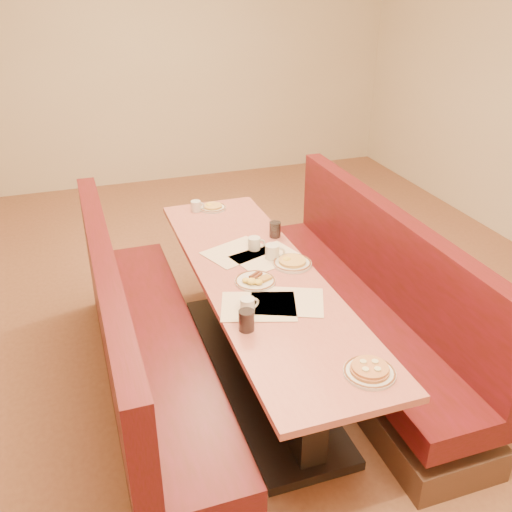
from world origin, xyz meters
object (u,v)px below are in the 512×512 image
object	(u,v)px
coffee_mug_b	(248,305)
soda_tumbler_mid	(275,230)
eggs_plate	(255,281)
coffee_mug_a	(273,252)
pancake_plate	(370,371)
soda_tumbler_near	(246,320)
booth_left	(143,352)
coffee_mug_c	(255,244)
booth_right	(363,309)
coffee_mug_d	(196,206)
diner_table	(259,328)

from	to	relation	value
coffee_mug_b	soda_tumbler_mid	xyz separation A→B (m)	(0.47, 0.84, 0.01)
eggs_plate	coffee_mug_a	size ratio (longest dim) A/B	1.94
pancake_plate	soda_tumbler_mid	bearing A→B (deg)	85.92
eggs_plate	soda_tumbler_near	distance (m)	0.48
booth_left	coffee_mug_c	xyz separation A→B (m)	(0.82, 0.34, 0.43)
booth_right	pancake_plate	size ratio (longest dim) A/B	10.38
booth_right	coffee_mug_c	bearing A→B (deg)	152.42
coffee_mug_b	soda_tumbler_near	size ratio (longest dim) A/B	1.00
booth_left	coffee_mug_b	bearing A→B (deg)	-33.61
coffee_mug_d	soda_tumbler_near	world-z (taller)	soda_tumbler_near
booth_left	soda_tumbler_mid	bearing A→B (deg)	25.57
coffee_mug_b	soda_tumbler_near	bearing A→B (deg)	-126.24
coffee_mug_a	pancake_plate	bearing A→B (deg)	-67.36
diner_table	soda_tumbler_near	bearing A→B (deg)	-116.04
coffee_mug_b	soda_tumbler_mid	distance (m)	0.97
diner_table	coffee_mug_b	bearing A→B (deg)	-118.10
booth_right	booth_left	bearing A→B (deg)	180.00
diner_table	eggs_plate	world-z (taller)	eggs_plate
diner_table	coffee_mug_b	xyz separation A→B (m)	(-0.19, -0.36, 0.42)
coffee_mug_c	soda_tumbler_near	size ratio (longest dim) A/B	1.02
eggs_plate	soda_tumbler_near	bearing A→B (deg)	-114.07
booth_right	coffee_mug_b	bearing A→B (deg)	-158.76
eggs_plate	coffee_mug_a	bearing A→B (deg)	51.04
coffee_mug_d	soda_tumbler_near	size ratio (longest dim) A/B	0.93
pancake_plate	booth_right	bearing A→B (deg)	61.48
eggs_plate	coffee_mug_d	bearing A→B (deg)	93.41
booth_left	booth_right	bearing A→B (deg)	0.00
diner_table	eggs_plate	xyz separation A→B (m)	(-0.05, -0.07, 0.39)
booth_left	coffee_mug_b	distance (m)	0.78
soda_tumbler_near	soda_tumbler_mid	bearing A→B (deg)	61.98
coffee_mug_a	soda_tumbler_mid	distance (m)	0.33
soda_tumbler_near	soda_tumbler_mid	size ratio (longest dim) A/B	1.05
booth_right	coffee_mug_b	size ratio (longest dim) A/B	22.25
coffee_mug_b	diner_table	bearing A→B (deg)	46.55
diner_table	pancake_plate	xyz separation A→B (m)	(0.17, -1.03, 0.39)
coffee_mug_a	coffee_mug_c	distance (m)	0.17
soda_tumbler_mid	booth_right	bearing A→B (deg)	-46.95
diner_table	booth_right	world-z (taller)	booth_right
booth_right	coffee_mug_c	xyz separation A→B (m)	(-0.65, 0.34, 0.43)
booth_right	coffee_mug_d	bearing A→B (deg)	127.90
diner_table	soda_tumbler_near	world-z (taller)	soda_tumbler_near
coffee_mug_c	coffee_mug_d	size ratio (longest dim) A/B	1.10
diner_table	pancake_plate	size ratio (longest dim) A/B	10.38
pancake_plate	coffee_mug_a	world-z (taller)	coffee_mug_a
booth_left	pancake_plate	distance (m)	1.43
eggs_plate	coffee_mug_c	world-z (taller)	coffee_mug_c
diner_table	soda_tumbler_mid	size ratio (longest dim) A/B	23.28
booth_right	pancake_plate	xyz separation A→B (m)	(-0.56, -1.03, 0.41)
booth_right	coffee_mug_b	distance (m)	1.08
booth_right	coffee_mug_d	distance (m)	1.46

